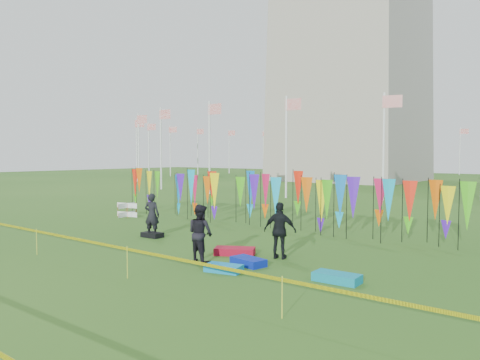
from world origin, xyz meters
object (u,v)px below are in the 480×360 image
Objects in this scene: box_kite at (127,210)px; person_mid at (200,233)px; kite_bag_turquoise at (224,268)px; kite_bag_teal at (337,278)px; person_left at (152,215)px; kite_bag_red at (235,251)px; person_right at (280,231)px; kite_bag_blue at (248,262)px; kite_bag_black at (152,235)px.

person_mid is (10.55, -5.36, 0.53)m from box_kite.
kite_bag_teal is (3.09, 1.05, 0.01)m from kite_bag_turquoise.
person_left is at bearing 156.80° from kite_bag_turquoise.
box_kite is 13.32m from kite_bag_turquoise.
person_left is at bearing -29.12° from box_kite.
box_kite reaches higher than kite_bag_red.
person_left is 9.46m from kite_bag_teal.
kite_bag_red is (0.20, 1.49, -0.80)m from person_mid.
box_kite is 11.84m from person_mid.
person_left is 0.97× the size of person_right.
kite_bag_turquoise is 1.08m from kite_bag_blue.
person_right is at bearing 156.82° from person_left.
box_kite is at bearing 158.32° from kite_bag_blue.
kite_bag_black is (-6.02, 2.51, -0.00)m from kite_bag_turquoise.
person_mid is 1.36× the size of kite_bag_red.
kite_bag_turquoise is at bearing -94.11° from kite_bag_blue.
box_kite is 0.63× the size of kite_bag_teal.
person_right is 1.80m from kite_bag_red.
person_right reaches higher than kite_bag_teal.
person_left is 6.51m from kite_bag_blue.
kite_bag_red is at bearing -19.79° from box_kite.
person_left is at bearing 172.50° from kite_bag_red.
person_right reaches higher than box_kite.
kite_bag_teal is (4.30, -0.94, -0.01)m from kite_bag_red.
person_right is at bearing 82.25° from kite_bag_turquoise.
box_kite is 0.73× the size of kite_bag_turquoise.
box_kite reaches higher than kite_bag_black.
kite_bag_blue is at bearing 85.89° from kite_bag_turquoise.
kite_bag_blue is (6.27, -1.57, -0.79)m from person_left.
kite_bag_teal reaches higher than kite_bag_turquoise.
box_kite is 0.88× the size of kite_bag_black.
person_right is 1.50× the size of kite_bag_teal.
kite_bag_black is 9.22m from kite_bag_teal.
person_mid is 1.66× the size of kite_bag_blue.
box_kite reaches higher than kite_bag_turquoise.
person_right reaches higher than kite_bag_red.
kite_bag_blue reaches higher than kite_bag_black.
person_mid is at bearing 134.40° from person_left.
kite_bag_turquoise is 0.96× the size of kite_bag_blue.
kite_bag_red is at bearing 121.14° from kite_bag_turquoise.
kite_bag_black is at bearing 166.82° from kite_bag_blue.
kite_bag_red reaches higher than kite_bag_turquoise.
kite_bag_black is (-4.81, 0.51, -0.02)m from kite_bag_red.
kite_bag_teal is at bearing 136.31° from person_right.
box_kite is at bearing 153.87° from kite_bag_turquoise.
kite_bag_blue is 6.26m from kite_bag_black.
kite_bag_blue is at bearing -35.51° from kite_bag_red.
person_left is 5.24m from person_mid.
kite_bag_turquoise is at bearing -22.63° from kite_bag_black.
kite_bag_teal reaches higher than kite_bag_black.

